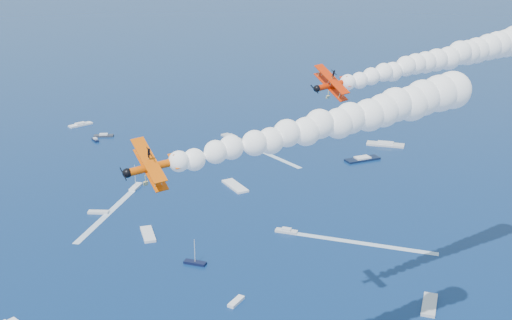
# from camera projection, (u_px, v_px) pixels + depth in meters

# --- Properties ---
(biplane_lead) EXTENTS (11.35, 11.58, 8.20)m
(biplane_lead) POSITION_uv_depth(u_px,v_px,m) (332.00, 85.00, 104.98)
(biplane_lead) COLOR red
(biplane_trail) EXTENTS (11.32, 11.77, 8.15)m
(biplane_trail) POSITION_uv_depth(u_px,v_px,m) (153.00, 167.00, 77.40)
(biplane_trail) COLOR #E85504
(smoke_trail_lead) EXTENTS (52.25, 52.03, 9.44)m
(smoke_trail_lead) POSITION_uv_depth(u_px,v_px,m) (443.00, 58.00, 116.82)
(smoke_trail_lead) COLOR white
(smoke_trail_trail) EXTENTS (52.21, 51.12, 9.44)m
(smoke_trail_trail) POSITION_uv_depth(u_px,v_px,m) (328.00, 124.00, 87.99)
(smoke_trail_trail) COLOR white
(spectator_boats) EXTENTS (232.34, 161.62, 0.70)m
(spectator_boats) POSITION_uv_depth(u_px,v_px,m) (293.00, 197.00, 203.43)
(spectator_boats) COLOR silver
(spectator_boats) RESTS_ON ground
(boat_wakes) EXTENTS (96.40, 96.03, 0.04)m
(boat_wakes) POSITION_uv_depth(u_px,v_px,m) (245.00, 199.00, 203.00)
(boat_wakes) COLOR white
(boat_wakes) RESTS_ON ground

